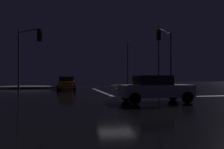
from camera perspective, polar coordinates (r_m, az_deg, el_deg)
name	(u,v)px	position (r m, az deg, el deg)	size (l,w,h in m)	color
ground	(116,98)	(16.63, 1.05, -5.92)	(120.00, 120.00, 0.10)	black
stop_line_north	(100,91)	(24.23, -2.90, -4.18)	(0.35, 13.22, 0.01)	white
centre_line_ns	(89,87)	(35.73, -5.64, -3.08)	(22.00, 0.15, 0.01)	yellow
crosswalk_bar_east	(214,96)	(19.84, 23.85, -4.87)	(13.22, 0.40, 0.01)	white
snow_bank_left_curb	(27,87)	(32.57, -20.19, -2.93)	(8.85, 1.50, 0.38)	white
snow_bank_right_curb	(141,85)	(38.29, 7.09, -2.66)	(9.98, 1.50, 0.36)	white
sedan_orange	(66,83)	(26.89, -11.21, -2.12)	(2.02, 4.33, 1.57)	#C66014
sedan_gray	(68,82)	(32.75, -10.90, -1.88)	(2.02, 4.33, 1.57)	slate
sedan_black	(66,81)	(39.06, -11.38, -1.70)	(2.02, 4.33, 1.57)	black
sedan_silver_crossing	(155,88)	(13.89, 10.55, -3.41)	(4.33, 2.02, 1.57)	#B7B7BC
traffic_signal_ne	(166,49)	(25.79, 13.23, 6.15)	(2.84, 2.84, 6.66)	#4C4C51
traffic_signal_nw	(27,48)	(23.82, -20.18, 6.05)	(2.54, 2.54, 6.25)	#4C4C51
streetlamp_right_near	(159,52)	(32.22, 11.42, 5.56)	(0.44, 0.44, 8.61)	#424247
streetlamp_right_far	(128,59)	(47.33, 3.88, 3.74)	(0.44, 0.44, 8.95)	#424247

